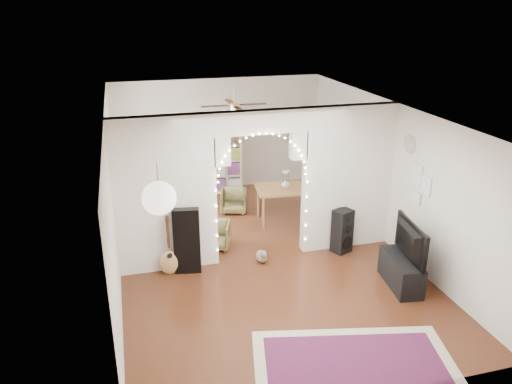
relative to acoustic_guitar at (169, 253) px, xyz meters
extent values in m
plane|color=black|center=(1.67, 0.25, -0.40)|extent=(7.50, 7.50, 0.00)
cube|color=white|center=(1.67, 0.25, 2.30)|extent=(5.00, 7.50, 0.02)
cube|color=silver|center=(1.67, 4.00, 0.95)|extent=(5.00, 0.02, 2.70)
cube|color=silver|center=(1.67, -3.50, 0.95)|extent=(5.00, 0.02, 2.70)
cube|color=silver|center=(-0.83, 0.25, 0.95)|extent=(0.02, 7.50, 2.70)
cube|color=silver|center=(4.17, 0.25, 0.95)|extent=(0.02, 7.50, 2.70)
cube|color=silver|center=(0.02, 0.25, 0.95)|extent=(1.70, 0.20, 2.70)
cube|color=silver|center=(3.32, 0.25, 0.95)|extent=(1.70, 0.20, 2.70)
cube|color=silver|center=(1.67, 0.25, 2.10)|extent=(1.60, 0.20, 0.40)
cube|color=white|center=(-0.80, 2.05, 1.10)|extent=(0.04, 1.20, 1.40)
cylinder|color=white|center=(4.15, -0.35, 1.70)|extent=(0.03, 0.31, 0.31)
sphere|color=white|center=(-0.23, -2.15, 1.85)|extent=(0.40, 0.40, 0.40)
cube|color=maroon|center=(1.99, -3.15, -0.39)|extent=(2.95, 2.45, 0.02)
cube|color=black|center=(0.31, 0.00, 0.19)|extent=(0.47, 0.22, 1.18)
ellipsoid|color=#B88149|center=(0.00, 0.00, -0.01)|extent=(0.39, 0.24, 0.44)
cube|color=black|center=(0.00, 0.00, 0.35)|extent=(0.05, 0.04, 0.51)
cube|color=black|center=(0.00, 0.00, 0.63)|extent=(0.06, 0.04, 0.11)
ellipsoid|color=brown|center=(1.62, 0.00, -0.29)|extent=(0.20, 0.30, 0.21)
sphere|color=brown|center=(1.62, -0.13, -0.19)|extent=(0.13, 0.13, 0.13)
cone|color=brown|center=(1.59, -0.13, -0.12)|extent=(0.04, 0.04, 0.04)
cone|color=brown|center=(1.65, -0.13, -0.12)|extent=(0.04, 0.04, 0.04)
cylinder|color=brown|center=(1.62, 0.16, -0.36)|extent=(0.03, 0.20, 0.07)
cube|color=black|center=(3.17, 0.00, 0.02)|extent=(0.41, 0.38, 0.83)
cylinder|color=black|center=(3.22, -0.13, -0.17)|extent=(0.23, 0.11, 0.24)
cylinder|color=black|center=(3.22, -0.13, 0.11)|extent=(0.13, 0.07, 0.13)
cylinder|color=black|center=(3.22, -0.13, 0.29)|extent=(0.08, 0.05, 0.07)
cube|color=black|center=(3.60, -1.36, -0.15)|extent=(0.53, 1.04, 0.50)
imported|color=black|center=(3.60, -1.36, 0.41)|extent=(0.28, 1.08, 0.62)
cube|color=#C1A88C|center=(1.39, 3.75, 0.38)|extent=(1.56, 0.73, 1.55)
cube|color=brown|center=(2.59, 1.59, 0.33)|extent=(1.28, 0.92, 0.05)
cylinder|color=brown|center=(2.03, 1.32, -0.05)|extent=(0.05, 0.05, 0.70)
cylinder|color=brown|center=(3.07, 1.21, -0.05)|extent=(0.05, 0.05, 0.70)
cylinder|color=brown|center=(2.10, 1.96, -0.05)|extent=(0.05, 0.05, 0.70)
cylinder|color=brown|center=(3.14, 1.85, -0.05)|extent=(0.05, 0.05, 0.70)
imported|color=silver|center=(2.59, 1.59, 0.45)|extent=(0.20, 0.20, 0.19)
imported|color=brown|center=(0.93, 0.79, -0.15)|extent=(0.68, 0.69, 0.50)
imported|color=brown|center=(1.65, 2.36, -0.15)|extent=(0.68, 0.69, 0.51)
camera|label=1|loc=(-0.56, -7.61, 3.98)|focal=35.00mm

